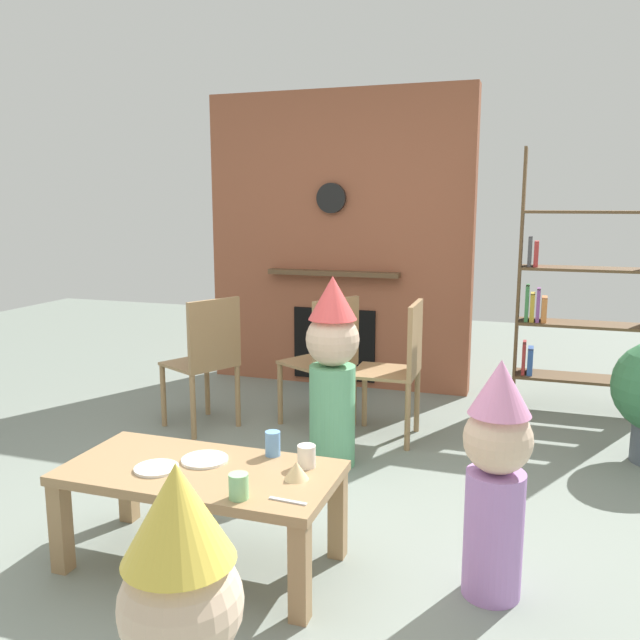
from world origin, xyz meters
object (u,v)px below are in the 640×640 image
at_px(bookshelf, 573,293).
at_px(birthday_cake_slice, 296,470).
at_px(dining_chair_middle, 326,355).
at_px(paper_plate_rear, 205,460).
at_px(paper_cup_center, 273,443).
at_px(child_in_pink, 496,474).
at_px(paper_cup_near_left, 307,456).
at_px(paper_plate_front, 156,468).
at_px(child_by_the_chairs, 332,367).
at_px(paper_cup_near_right, 239,486).
at_px(dining_chair_left, 207,356).
at_px(coffee_table, 201,484).
at_px(dining_chair_right, 400,362).

relative_size(bookshelf, birthday_cake_slice, 19.00).
bearing_deg(dining_chair_middle, paper_plate_rear, 118.98).
relative_size(paper_cup_center, child_in_pink, 0.11).
bearing_deg(paper_cup_near_left, bookshelf, 66.41).
xyz_separation_m(paper_plate_rear, birthday_cake_slice, (0.44, -0.05, 0.03)).
height_order(bookshelf, child_in_pink, bookshelf).
bearing_deg(paper_plate_front, paper_plate_rear, 45.28).
bearing_deg(paper_plate_front, child_by_the_chairs, 74.00).
distance_m(birthday_cake_slice, child_in_pink, 0.77).
xyz_separation_m(paper_cup_near_left, child_by_the_chairs, (-0.21, 1.04, 0.11)).
bearing_deg(child_in_pink, paper_cup_near_right, 14.25).
height_order(birthday_cake_slice, dining_chair_left, dining_chair_left).
height_order(child_by_the_chairs, dining_chair_middle, child_by_the_chairs).
bearing_deg(child_in_pink, dining_chair_middle, -61.19).
relative_size(paper_cup_near_left, paper_plate_rear, 0.47).
bearing_deg(paper_plate_rear, bookshelf, 59.57).
distance_m(paper_cup_near_right, child_in_pink, 0.98).
distance_m(paper_plate_rear, child_by_the_chairs, 1.16).
bearing_deg(coffee_table, paper_cup_near_right, -36.81).
distance_m(paper_plate_front, child_in_pink, 1.36).
xyz_separation_m(bookshelf, birthday_cake_slice, (-1.12, -2.70, -0.41)).
bearing_deg(coffee_table, bookshelf, 60.59).
xyz_separation_m(paper_cup_center, child_by_the_chairs, (-0.03, 0.97, 0.11)).
bearing_deg(dining_chair_right, child_by_the_chairs, 61.00).
bearing_deg(paper_plate_front, paper_cup_near_right, -17.06).
bearing_deg(paper_cup_center, paper_plate_front, -143.12).
relative_size(paper_cup_near_left, dining_chair_middle, 0.10).
distance_m(coffee_table, birthday_cake_slice, 0.43).
height_order(coffee_table, paper_cup_center, paper_cup_center).
bearing_deg(birthday_cake_slice, child_by_the_chairs, 100.51).
xyz_separation_m(coffee_table, paper_cup_center, (0.23, 0.23, 0.12)).
height_order(child_in_pink, child_by_the_chairs, child_by_the_chairs).
distance_m(paper_plate_rear, dining_chair_right, 1.74).
xyz_separation_m(paper_plate_front, child_in_pink, (1.34, 0.23, 0.07)).
bearing_deg(paper_cup_near_left, paper_cup_center, 158.44).
bearing_deg(child_in_pink, dining_chair_left, -42.37).
distance_m(child_by_the_chairs, dining_chair_middle, 0.64).
xyz_separation_m(paper_cup_center, dining_chair_middle, (-0.26, 1.57, 0.03)).
height_order(coffee_table, dining_chair_left, dining_chair_left).
bearing_deg(birthday_cake_slice, bookshelf, 67.49).
height_order(bookshelf, dining_chair_right, bookshelf).
bearing_deg(paper_plate_front, dining_chair_left, 111.01).
distance_m(paper_plate_rear, birthday_cake_slice, 0.44).
distance_m(paper_cup_center, dining_chair_middle, 1.59).
relative_size(paper_cup_center, dining_chair_right, 0.12).
relative_size(coffee_table, dining_chair_left, 1.27).
relative_size(paper_plate_rear, child_in_pink, 0.21).
relative_size(paper_plate_front, paper_plate_rear, 0.91).
height_order(coffee_table, child_by_the_chairs, child_by_the_chairs).
bearing_deg(paper_cup_center, dining_chair_right, 80.53).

